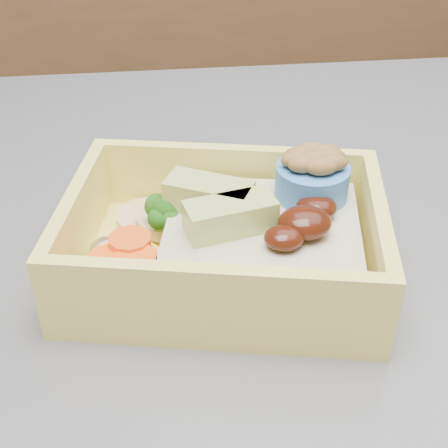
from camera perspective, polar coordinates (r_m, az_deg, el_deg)
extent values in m
cube|color=brown|center=(1.76, 1.75, 10.26)|extent=(3.20, 0.60, 0.90)
cube|color=#F4E664|center=(0.42, 0.00, -3.88)|extent=(0.23, 0.19, 0.01)
cube|color=#F4E664|center=(0.46, 0.74, 4.33)|extent=(0.20, 0.05, 0.05)
cube|color=#F4E664|center=(0.35, -0.98, -7.21)|extent=(0.20, 0.05, 0.05)
cube|color=#F4E664|center=(0.41, 13.67, -1.33)|extent=(0.04, 0.13, 0.05)
cube|color=#F4E664|center=(0.42, -13.23, 0.03)|extent=(0.04, 0.13, 0.05)
cube|color=tan|center=(0.41, 3.47, -1.86)|extent=(0.14, 0.14, 0.03)
ellipsoid|color=black|center=(0.39, 7.39, 0.12)|extent=(0.04, 0.04, 0.02)
ellipsoid|color=black|center=(0.41, 8.42, 1.49)|extent=(0.03, 0.03, 0.01)
ellipsoid|color=black|center=(0.38, 5.52, -1.27)|extent=(0.03, 0.03, 0.01)
cube|color=#B0C265|center=(0.39, 0.58, 0.75)|extent=(0.06, 0.04, 0.02)
cube|color=#B0C265|center=(0.41, -1.38, 2.64)|extent=(0.06, 0.05, 0.02)
cylinder|color=#74B461|center=(0.43, -5.06, -0.86)|extent=(0.01, 0.01, 0.02)
sphere|color=#205A14|center=(0.42, -5.20, 1.38)|extent=(0.02, 0.02, 0.02)
sphere|color=#205A14|center=(0.42, -3.88, 1.41)|extent=(0.02, 0.02, 0.02)
sphere|color=#205A14|center=(0.43, -6.11, 1.60)|extent=(0.02, 0.02, 0.02)
sphere|color=#205A14|center=(0.42, -4.89, 0.37)|extent=(0.02, 0.02, 0.02)
sphere|color=#205A14|center=(0.42, -5.93, 0.51)|extent=(0.02, 0.02, 0.02)
sphere|color=#205A14|center=(0.43, -4.96, 1.76)|extent=(0.02, 0.02, 0.02)
cylinder|color=yellow|center=(0.40, -8.97, -4.67)|extent=(0.05, 0.05, 0.02)
cylinder|color=#FF5815|center=(0.39, -9.05, -2.82)|extent=(0.03, 0.03, 0.00)
cylinder|color=#FF5815|center=(0.38, -10.48, -3.20)|extent=(0.03, 0.03, 0.00)
cylinder|color=#FF5815|center=(0.38, -8.07, -3.20)|extent=(0.03, 0.03, 0.00)
cylinder|color=#FF5815|center=(0.39, -8.60, -1.45)|extent=(0.03, 0.03, 0.00)
cylinder|color=tan|center=(0.46, -6.96, 0.47)|extent=(0.05, 0.05, 0.01)
cylinder|color=tan|center=(0.44, -5.17, 0.47)|extent=(0.05, 0.05, 0.01)
ellipsoid|color=silver|center=(0.45, -2.32, 1.54)|extent=(0.02, 0.02, 0.02)
ellipsoid|color=silver|center=(0.42, -10.72, -2.58)|extent=(0.02, 0.02, 0.02)
cylinder|color=#3D7BD1|center=(0.43, 8.05, 3.86)|extent=(0.05, 0.05, 0.02)
ellipsoid|color=brown|center=(0.42, 8.24, 5.86)|extent=(0.02, 0.02, 0.01)
ellipsoid|color=brown|center=(0.42, 9.60, 6.08)|extent=(0.02, 0.02, 0.01)
ellipsoid|color=brown|center=(0.42, 6.98, 6.31)|extent=(0.02, 0.02, 0.01)
ellipsoid|color=brown|center=(0.41, 8.91, 5.21)|extent=(0.02, 0.02, 0.01)
ellipsoid|color=brown|center=(0.41, 7.32, 5.46)|extent=(0.02, 0.02, 0.01)
ellipsoid|color=brown|center=(0.42, 9.81, 5.55)|extent=(0.02, 0.02, 0.01)
ellipsoid|color=brown|center=(0.43, 7.89, 6.62)|extent=(0.02, 0.02, 0.01)
ellipsoid|color=brown|center=(0.43, 9.26, 6.47)|extent=(0.02, 0.02, 0.01)
ellipsoid|color=brown|center=(0.42, 6.68, 5.88)|extent=(0.02, 0.02, 0.01)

